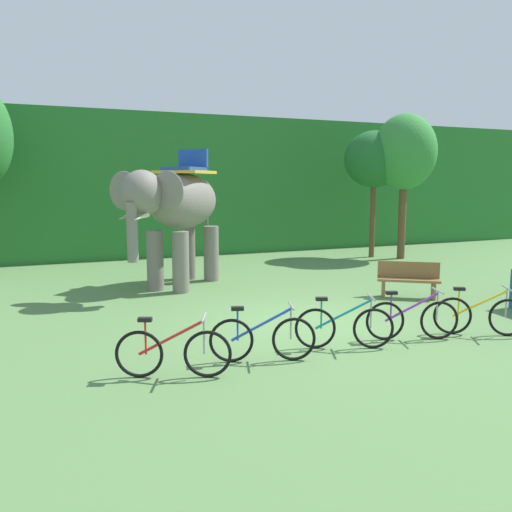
# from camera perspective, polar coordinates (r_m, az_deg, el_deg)

# --- Properties ---
(ground_plane) EXTENTS (80.00, 80.00, 0.00)m
(ground_plane) POSITION_cam_1_polar(r_m,az_deg,el_deg) (10.66, 5.66, -7.43)
(ground_plane) COLOR #567F47
(foliage_hedge) EXTENTS (36.00, 6.00, 5.46)m
(foliage_hedge) POSITION_cam_1_polar(r_m,az_deg,el_deg) (23.04, -10.32, 7.61)
(foliage_hedge) COLOR #28702D
(foliage_hedge) RESTS_ON ground
(tree_right) EXTENTS (2.26, 2.26, 4.80)m
(tree_right) POSITION_cam_1_polar(r_m,az_deg,el_deg) (20.44, 12.88, 10.28)
(tree_right) COLOR brown
(tree_right) RESTS_ON ground
(tree_far_left) EXTENTS (2.33, 2.33, 5.38)m
(tree_far_left) POSITION_cam_1_polar(r_m,az_deg,el_deg) (20.30, 16.03, 10.85)
(tree_far_left) COLOR brown
(tree_far_left) RESTS_ON ground
(elephant) EXTENTS (3.63, 3.72, 3.78)m
(elephant) POSITION_cam_1_polar(r_m,az_deg,el_deg) (14.14, -8.64, 5.37)
(elephant) COLOR slate
(elephant) RESTS_ON ground
(bike_red) EXTENTS (1.60, 0.76, 0.92)m
(bike_red) POSITION_cam_1_polar(r_m,az_deg,el_deg) (7.78, -9.11, -10.39)
(bike_red) COLOR black
(bike_red) RESTS_ON ground
(bike_blue) EXTENTS (1.64, 0.68, 0.92)m
(bike_blue) POSITION_cam_1_polar(r_m,az_deg,el_deg) (8.35, 0.72, -9.00)
(bike_blue) COLOR black
(bike_blue) RESTS_ON ground
(bike_teal) EXTENTS (1.60, 0.76, 0.92)m
(bike_teal) POSITION_cam_1_polar(r_m,az_deg,el_deg) (9.10, 9.66, -7.67)
(bike_teal) COLOR black
(bike_teal) RESTS_ON ground
(bike_purple) EXTENTS (1.63, 0.71, 0.92)m
(bike_purple) POSITION_cam_1_polar(r_m,az_deg,el_deg) (9.89, 16.78, -6.65)
(bike_purple) COLOR black
(bike_purple) RESTS_ON ground
(bike_yellow) EXTENTS (1.51, 0.90, 0.92)m
(bike_yellow) POSITION_cam_1_polar(r_m,az_deg,el_deg) (10.61, 23.41, -5.97)
(bike_yellow) COLOR black
(bike_yellow) RESTS_ON ground
(wooden_bench) EXTENTS (1.46, 1.20, 0.89)m
(wooden_bench) POSITION_cam_1_polar(r_m,az_deg,el_deg) (13.46, 16.41, -2.39)
(wooden_bench) COLOR brown
(wooden_bench) RESTS_ON ground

